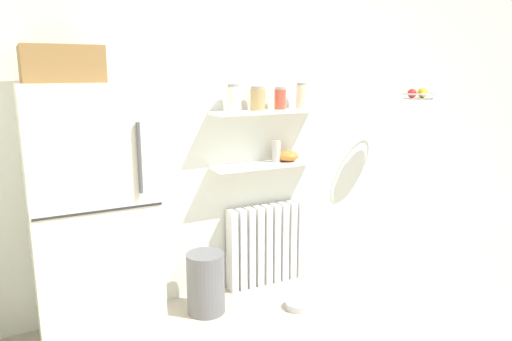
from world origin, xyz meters
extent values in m
cube|color=silver|center=(0.00, 2.05, 1.30)|extent=(7.04, 0.10, 2.60)
cube|color=silver|center=(-1.43, 1.64, 0.84)|extent=(0.70, 0.71, 1.68)
cube|color=#262628|center=(-1.43, 1.28, 0.99)|extent=(0.69, 0.01, 0.01)
cylinder|color=#4C4C51|center=(-1.21, 1.27, 1.27)|extent=(0.02, 0.02, 0.40)
cube|color=olive|center=(-1.54, 1.64, 1.78)|extent=(0.42, 0.50, 0.20)
cube|color=white|center=(-0.34, 1.92, 0.34)|extent=(0.05, 0.12, 0.67)
cube|color=white|center=(-0.27, 1.92, 0.34)|extent=(0.05, 0.12, 0.67)
cube|color=white|center=(-0.19, 1.92, 0.34)|extent=(0.05, 0.12, 0.67)
cube|color=white|center=(-0.11, 1.92, 0.34)|extent=(0.05, 0.12, 0.67)
cube|color=white|center=(-0.03, 1.92, 0.34)|extent=(0.05, 0.12, 0.67)
cube|color=white|center=(0.05, 1.92, 0.34)|extent=(0.05, 0.12, 0.67)
cube|color=white|center=(0.12, 1.92, 0.34)|extent=(0.05, 0.12, 0.67)
cube|color=white|center=(0.20, 1.92, 0.34)|extent=(0.05, 0.12, 0.67)
cube|color=white|center=(0.28, 1.92, 0.34)|extent=(0.05, 0.12, 0.67)
cube|color=white|center=(-0.03, 1.89, 1.02)|extent=(0.93, 0.22, 0.02)
cube|color=white|center=(-0.03, 1.89, 1.44)|extent=(0.93, 0.22, 0.02)
cylinder|color=silver|center=(-0.33, 1.89, 1.54)|extent=(0.10, 0.10, 0.18)
cylinder|color=gray|center=(-0.33, 1.89, 1.64)|extent=(0.10, 0.10, 0.02)
cylinder|color=tan|center=(-0.13, 1.89, 1.53)|extent=(0.11, 0.11, 0.16)
cylinder|color=gray|center=(-0.13, 1.89, 1.62)|extent=(0.10, 0.10, 0.02)
cylinder|color=#C64C38|center=(0.07, 1.89, 1.53)|extent=(0.09, 0.09, 0.15)
cylinder|color=gray|center=(0.07, 1.89, 1.61)|extent=(0.08, 0.08, 0.02)
cylinder|color=beige|center=(0.27, 1.89, 1.54)|extent=(0.09, 0.09, 0.18)
cylinder|color=gray|center=(0.27, 1.89, 1.64)|extent=(0.08, 0.08, 0.02)
cylinder|color=#B2ADA8|center=(0.04, 1.89, 1.12)|extent=(0.07, 0.07, 0.18)
ellipsoid|color=orange|center=(0.14, 1.89, 1.07)|extent=(0.19, 0.19, 0.08)
cylinder|color=slate|center=(-0.66, 1.70, 0.23)|extent=(0.28, 0.28, 0.45)
cylinder|color=#B7B7BC|center=(-0.03, 1.42, 0.03)|extent=(0.20, 0.20, 0.05)
torus|color=#B2B2B7|center=(1.26, 1.62, 1.56)|extent=(0.31, 0.31, 0.01)
cylinder|color=#A8A8AD|center=(1.26, 1.62, 1.52)|extent=(0.25, 0.25, 0.01)
sphere|color=gold|center=(1.31, 1.62, 1.56)|extent=(0.09, 0.09, 0.09)
sphere|color=red|center=(1.19, 1.62, 1.56)|extent=(0.08, 0.08, 0.08)
ellipsoid|color=yellow|center=(1.30, 1.59, 1.55)|extent=(0.16, 0.14, 0.04)
camera|label=1|loc=(-1.83, -1.30, 1.75)|focal=33.07mm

